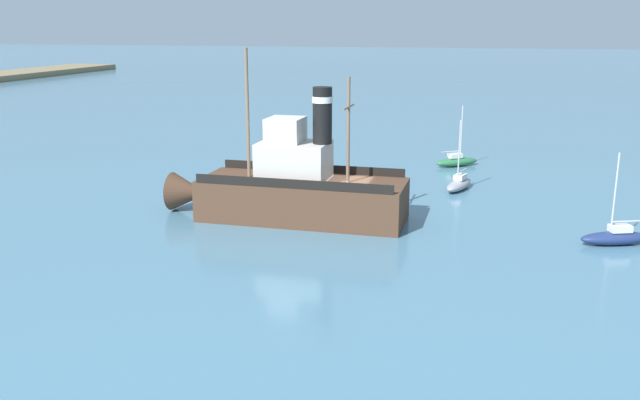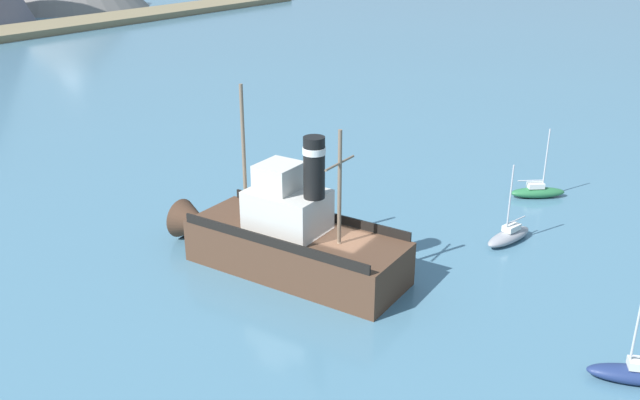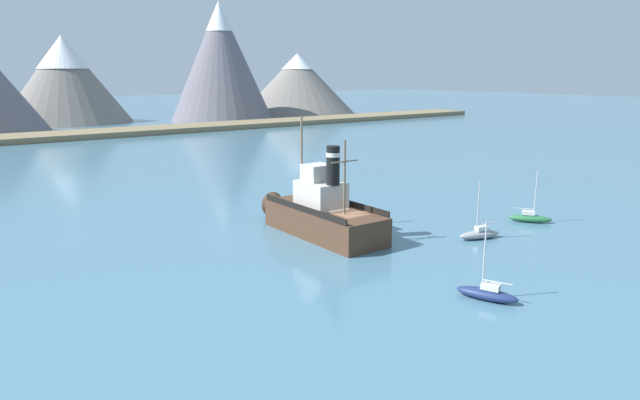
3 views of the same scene
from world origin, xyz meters
The scene contains 5 objects.
ground_plane centered at (0.00, 0.00, 0.00)m, with size 600.00×600.00×0.00m, color #477289.
old_tugboat centered at (-0.62, 3.25, 1.83)m, with size 4.50×14.42×9.90m.
sailboat_grey centered at (9.24, -5.90, 0.43)m, with size 3.96×2.14×4.90m.
sailboat_green centered at (17.36, -5.28, 0.43)m, with size 3.15×3.70×4.90m.
sailboat_navy centered at (-1.10, -14.53, 0.43)m, with size 2.38×3.94×4.90m.
Camera 1 is at (-37.62, -7.91, 11.21)m, focal length 38.00 mm.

